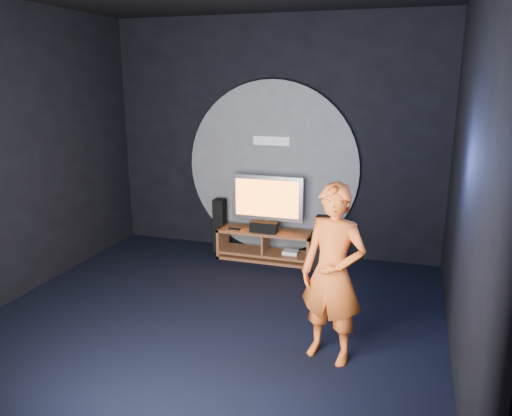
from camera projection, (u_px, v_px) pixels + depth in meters
The scene contains 14 objects.
floor at pixel (211, 321), 5.56m from camera, with size 5.00×5.00×0.00m, color black.
back_wall at pixel (273, 138), 7.41m from camera, with size 5.00×0.04×3.50m, color black.
front_wall at pixel (33, 238), 2.81m from camera, with size 5.00×0.04×3.50m, color black.
left_wall at pixel (11, 154), 5.84m from camera, with size 0.04×5.00×3.50m, color black.
right_wall at pixel (470, 180), 4.38m from camera, with size 0.04×5.00×3.50m, color black.
wall_disc_panel at pixel (272, 168), 7.48m from camera, with size 2.60×0.11×2.60m.
media_console at pixel (266, 247), 7.39m from camera, with size 1.40×0.45×0.45m.
tv at pixel (267, 200), 7.27m from camera, with size 1.06×0.22×0.80m.
center_speaker at pixel (264, 227), 7.22m from camera, with size 0.40×0.15×0.15m, color black.
remote at pixel (234, 229), 7.34m from camera, with size 0.18×0.05×0.02m, color black.
tower_speaker_left at pixel (220, 225), 7.69m from camera, with size 0.17×0.18×0.83m, color black.
tower_speaker_right at pixel (321, 246), 6.76m from camera, with size 0.17×0.18×0.83m, color black.
subwoofer at pixel (321, 256), 7.07m from camera, with size 0.31×0.31×0.34m, color black.
player at pixel (333, 274), 4.62m from camera, with size 0.63×0.41×1.72m, color #D7571D.
Camera 1 is at (2.01, -4.66, 2.63)m, focal length 35.00 mm.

